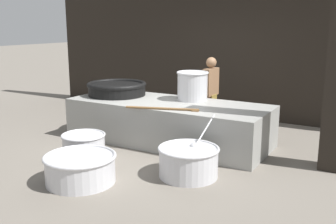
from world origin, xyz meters
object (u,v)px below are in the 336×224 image
at_px(stock_pot, 192,85).
at_px(prep_bowl_meat, 84,145).
at_px(cook, 210,92).
at_px(prep_bowl_extra, 80,167).
at_px(prep_bowl_vegetables, 189,160).
at_px(giant_wok_near, 117,88).

xyz_separation_m(stock_pot, prep_bowl_meat, (-0.99, -1.91, -0.80)).
height_order(cook, prep_bowl_extra, cook).
bearing_deg(prep_bowl_vegetables, giant_wok_near, 148.79).
xyz_separation_m(stock_pot, prep_bowl_vegetables, (0.81, -1.72, -0.79)).
height_order(cook, prep_bowl_vegetables, cook).
distance_m(stock_pot, prep_bowl_vegetables, 2.06).
bearing_deg(stock_pot, prep_bowl_extra, -98.11).
bearing_deg(prep_bowl_vegetables, cook, 107.43).
relative_size(cook, prep_bowl_extra, 1.50).
distance_m(stock_pot, cook, 0.72).
xyz_separation_m(giant_wok_near, stock_pot, (1.53, 0.30, 0.14)).
relative_size(stock_pot, cook, 0.40).
bearing_deg(cook, prep_bowl_meat, 70.73).
distance_m(cook, prep_bowl_extra, 3.43).
xyz_separation_m(prep_bowl_meat, prep_bowl_extra, (0.61, -0.75, -0.01)).
distance_m(prep_bowl_meat, prep_bowl_extra, 0.97).
bearing_deg(cook, prep_bowl_vegetables, 110.14).
xyz_separation_m(giant_wok_near, prep_bowl_extra, (1.16, -2.37, -0.68)).
height_order(cook, prep_bowl_meat, cook).
relative_size(giant_wok_near, cook, 0.78).
bearing_deg(prep_bowl_meat, cook, 68.02).
bearing_deg(giant_wok_near, stock_pot, 10.92).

